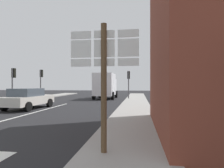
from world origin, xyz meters
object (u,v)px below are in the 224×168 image
object	(u,v)px
sedan_far	(28,98)
delivery_truck	(105,85)
traffic_light_near_left	(13,77)
traffic_light_far_right	(129,79)
traffic_light_far_left	(41,77)
route_sign_post	(104,74)

from	to	relation	value
sedan_far	delivery_truck	bearing A→B (deg)	69.62
delivery_truck	traffic_light_near_left	size ratio (longest dim) A/B	1.53
sedan_far	traffic_light_far_right	size ratio (longest dim) A/B	1.30
traffic_light_far_right	traffic_light_near_left	xyz separation A→B (m)	(-10.58, -5.62, -0.01)
delivery_truck	sedan_far	bearing A→B (deg)	-110.38
sedan_far	delivery_truck	world-z (taller)	delivery_truck
traffic_light_far_left	sedan_far	bearing A→B (deg)	-66.63
sedan_far	traffic_light_far_right	bearing A→B (deg)	54.72
route_sign_post	delivery_truck	bearing A→B (deg)	99.85
delivery_truck	traffic_light_far_left	size ratio (longest dim) A/B	1.42
delivery_truck	traffic_light_far_left	distance (m)	7.87
traffic_light_near_left	delivery_truck	bearing A→B (deg)	39.87
route_sign_post	traffic_light_far_left	world-z (taller)	traffic_light_far_left
traffic_light_far_left	traffic_light_far_right	bearing A→B (deg)	2.40
traffic_light_far_left	traffic_light_near_left	distance (m)	5.18
route_sign_post	sedan_far	bearing A→B (deg)	130.66
route_sign_post	traffic_light_near_left	distance (m)	16.21
route_sign_post	traffic_light_near_left	size ratio (longest dim) A/B	0.97
delivery_truck	traffic_light_far_right	world-z (taller)	traffic_light_far_right
sedan_far	traffic_light_near_left	bearing A→B (deg)	135.48
delivery_truck	route_sign_post	bearing A→B (deg)	-80.15
traffic_light_far_right	traffic_light_near_left	size ratio (longest dim) A/B	1.00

